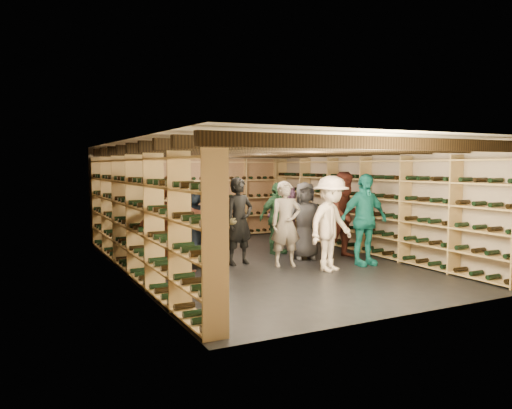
{
  "coord_description": "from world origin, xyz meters",
  "views": [
    {
      "loc": [
        -4.63,
        -8.81,
        1.95
      ],
      "look_at": [
        -0.06,
        0.2,
        1.17
      ],
      "focal_mm": 35.0,
      "sensor_mm": 36.0,
      "label": 1
    }
  ],
  "objects": [
    {
      "name": "ground",
      "position": [
        0.0,
        0.0,
        0.0
      ],
      "size": [
        8.0,
        8.0,
        0.0
      ],
      "primitive_type": "plane",
      "color": "black",
      "rests_on": "ground"
    },
    {
      "name": "walls",
      "position": [
        0.0,
        0.0,
        1.2
      ],
      "size": [
        5.52,
        8.02,
        2.4
      ],
      "color": "tan",
      "rests_on": "ground"
    },
    {
      "name": "ceiling",
      "position": [
        0.0,
        0.0,
        2.4
      ],
      "size": [
        5.5,
        8.0,
        0.01
      ],
      "primitive_type": "cube",
      "color": "beige",
      "rests_on": "walls"
    },
    {
      "name": "ceiling_joists",
      "position": [
        0.0,
        0.0,
        2.26
      ],
      "size": [
        5.4,
        7.12,
        0.18
      ],
      "color": "black",
      "rests_on": "ground"
    },
    {
      "name": "wine_rack_left",
      "position": [
        -2.57,
        0.0,
        1.08
      ],
      "size": [
        0.32,
        7.5,
        2.15
      ],
      "color": "tan",
      "rests_on": "ground"
    },
    {
      "name": "wine_rack_right",
      "position": [
        2.57,
        0.0,
        1.08
      ],
      "size": [
        0.32,
        7.5,
        2.15
      ],
      "color": "tan",
      "rests_on": "ground"
    },
    {
      "name": "wine_rack_back",
      "position": [
        0.0,
        3.83,
        1.07
      ],
      "size": [
        4.7,
        0.3,
        2.15
      ],
      "color": "tan",
      "rests_on": "ground"
    },
    {
      "name": "crate_stack_left",
      "position": [
        -1.32,
        1.3,
        0.34
      ],
      "size": [
        0.53,
        0.37,
        0.68
      ],
      "rotation": [
        0.0,
        0.0,
        0.09
      ],
      "color": "#A88059",
      "rests_on": "ground"
    },
    {
      "name": "crate_stack_right",
      "position": [
        -0.54,
        2.38,
        0.34
      ],
      "size": [
        0.51,
        0.35,
        0.68
      ],
      "rotation": [
        0.0,
        0.0,
        -0.04
      ],
      "color": "#A88059",
      "rests_on": "ground"
    },
    {
      "name": "crate_loose",
      "position": [
        1.8,
        1.59,
        0.09
      ],
      "size": [
        0.56,
        0.44,
        0.17
      ],
      "primitive_type": "cube",
      "rotation": [
        0.0,
        0.0,
        0.24
      ],
      "color": "#A88059",
      "rests_on": "ground"
    },
    {
      "name": "person_1",
      "position": [
        -0.5,
        0.07,
        0.86
      ],
      "size": [
        0.7,
        0.53,
        1.72
      ],
      "primitive_type": "imported",
      "rotation": [
        0.0,
        0.0,
        0.2
      ],
      "color": "black",
      "rests_on": "ground"
    },
    {
      "name": "person_2",
      "position": [
        -1.04,
        -0.05,
        0.81
      ],
      "size": [
        0.88,
        0.74,
        1.62
      ],
      "primitive_type": "imported",
      "rotation": [
        0.0,
        0.0,
        -0.18
      ],
      "color": "brown",
      "rests_on": "ground"
    },
    {
      "name": "person_3",
      "position": [
        0.75,
        -1.27,
        0.88
      ],
      "size": [
        1.29,
        1.0,
        1.77
      ],
      "primitive_type": "imported",
      "rotation": [
        0.0,
        0.0,
        0.33
      ],
      "color": "beige",
      "rests_on": "ground"
    },
    {
      "name": "person_4",
      "position": [
        1.64,
        -1.12,
        0.9
      ],
      "size": [
        1.07,
        0.47,
        1.8
      ],
      "primitive_type": "imported",
      "rotation": [
        0.0,
        0.0,
        -0.03
      ],
      "color": "#19877E",
      "rests_on": "ground"
    },
    {
      "name": "person_5",
      "position": [
        -1.91,
        -0.28,
        0.91
      ],
      "size": [
        1.78,
        1.1,
        1.83
      ],
      "primitive_type": "imported",
      "rotation": [
        0.0,
        0.0,
        0.36
      ],
      "color": "brown",
      "rests_on": "ground"
    },
    {
      "name": "person_6",
      "position": [
        -1.31,
        0.43,
        0.81
      ],
      "size": [
        0.87,
        0.66,
        1.61
      ],
      "primitive_type": "imported",
      "rotation": [
        0.0,
        0.0,
        -0.2
      ],
      "color": "#1D2A41",
      "rests_on": "ground"
    },
    {
      "name": "person_7",
      "position": [
        0.22,
        -0.52,
        0.83
      ],
      "size": [
        0.68,
        0.52,
        1.66
      ],
      "primitive_type": "imported",
      "rotation": [
        0.0,
        0.0,
        -0.23
      ],
      "color": "gray",
      "rests_on": "ground"
    },
    {
      "name": "person_8",
      "position": [
        1.81,
        -0.32,
        0.91
      ],
      "size": [
        0.93,
        0.75,
        1.83
      ],
      "primitive_type": "imported",
      "rotation": [
        0.0,
        0.0,
        -0.07
      ],
      "color": "#4F1F17",
      "rests_on": "ground"
    },
    {
      "name": "person_10",
      "position": [
        0.74,
        0.78,
        0.79
      ],
      "size": [
        0.99,
        0.56,
        1.59
      ],
      "primitive_type": "imported",
      "rotation": [
        0.0,
        0.0,
        0.2
      ],
      "color": "#245031",
      "rests_on": "ground"
    },
    {
      "name": "person_11",
      "position": [
        1.3,
        1.23,
        0.76
      ],
      "size": [
        1.47,
        0.72,
        1.52
      ],
      "primitive_type": "imported",
      "rotation": [
        0.0,
        0.0,
        0.21
      ],
      "color": "#935D95",
      "rests_on": "ground"
    },
    {
      "name": "person_12",
      "position": [
        0.96,
        -0.04,
        0.81
      ],
      "size": [
        0.91,
        0.74,
        1.62
      ],
      "primitive_type": "imported",
      "rotation": [
        0.0,
        0.0,
        -0.33
      ],
      "color": "#39393E",
      "rests_on": "ground"
    }
  ]
}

